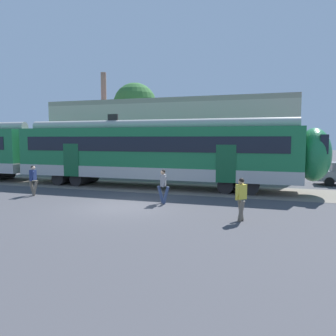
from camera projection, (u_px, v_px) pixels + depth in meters
name	position (u px, v px, depth m)	size (l,w,h in m)	color
ground_plane	(121.00, 207.00, 15.11)	(160.00, 160.00, 0.00)	#424247
track_bed	(14.00, 180.00, 24.44)	(80.00, 4.40, 0.01)	slate
pedestrian_navy	(33.00, 178.00, 17.97)	(0.68, 0.54, 1.67)	#6B6051
pedestrian_grey	(163.00, 184.00, 15.74)	(0.68, 0.54, 1.67)	navy
pedestrian_yellow	(241.00, 196.00, 12.41)	(0.45, 0.69, 1.67)	#6B6051
background_building	(169.00, 137.00, 28.89)	(21.24, 5.00, 9.20)	#B2A899
street_tree_left	(135.00, 105.00, 32.92)	(4.32, 4.32, 8.66)	brown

